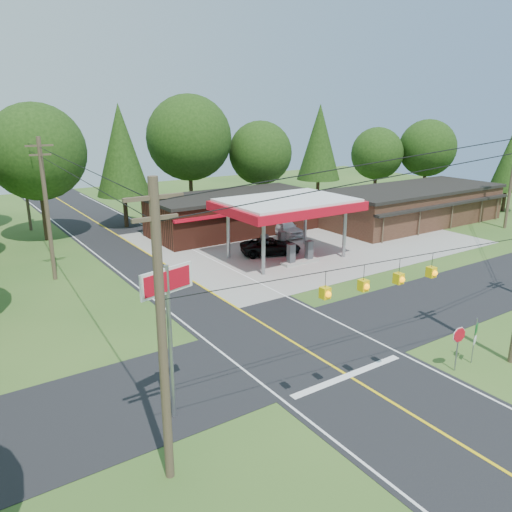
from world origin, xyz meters
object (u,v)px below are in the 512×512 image
suv_car (271,246)px  octagonal_stop_sign (459,339)px  big_stop_sign (168,308)px  gas_canopy (287,207)px  sedan_car (285,228)px

suv_car → octagonal_stop_sign: size_ratio=2.26×
big_stop_sign → octagonal_stop_sign: bearing=-17.8°
gas_canopy → sedan_car: gas_canopy is taller
suv_car → sedan_car: size_ratio=1.10×
gas_canopy → sedan_car: 8.21m
big_stop_sign → gas_canopy: bearing=41.5°
big_stop_sign → octagonal_stop_sign: size_ratio=2.85×
octagonal_stop_sign → sedan_car: bearing=70.4°
gas_canopy → octagonal_stop_sign: bearing=-103.3°
big_stop_sign → sedan_car: bearing=44.5°
gas_canopy → big_stop_sign: (-16.97, -15.01, 0.39)m
sedan_car → big_stop_sign: (-21.36, -21.00, 3.88)m
gas_canopy → suv_car: gas_canopy is taller
suv_car → sedan_car: sedan_car is taller
suv_car → octagonal_stop_sign: (-4.00, -20.51, 0.95)m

